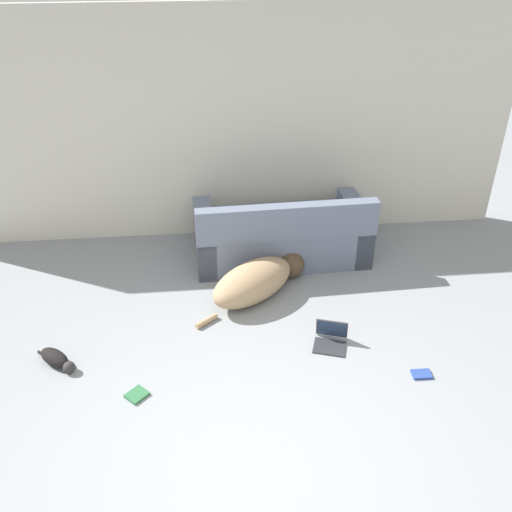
{
  "coord_description": "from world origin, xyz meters",
  "views": [
    {
      "loc": [
        -0.17,
        -2.64,
        3.44
      ],
      "look_at": [
        0.26,
        1.73,
        0.7
      ],
      "focal_mm": 40.0,
      "sensor_mm": 36.0,
      "label": 1
    }
  ],
  "objects_px": {
    "dog": "(257,280)",
    "book_blue": "(422,374)",
    "laptop_open": "(331,336)",
    "book_green": "(137,395)",
    "cat": "(57,359)",
    "couch": "(281,235)"
  },
  "relations": [
    {
      "from": "laptop_open",
      "to": "cat",
      "type": "bearing_deg",
      "value": -160.46
    },
    {
      "from": "dog",
      "to": "book_blue",
      "type": "distance_m",
      "value": 1.84
    },
    {
      "from": "cat",
      "to": "book_green",
      "type": "bearing_deg",
      "value": 8.94
    },
    {
      "from": "couch",
      "to": "cat",
      "type": "distance_m",
      "value": 2.7
    },
    {
      "from": "laptop_open",
      "to": "book_blue",
      "type": "height_order",
      "value": "laptop_open"
    },
    {
      "from": "dog",
      "to": "book_blue",
      "type": "relative_size",
      "value": 7.51
    },
    {
      "from": "book_green",
      "to": "dog",
      "type": "bearing_deg",
      "value": 49.38
    },
    {
      "from": "dog",
      "to": "book_green",
      "type": "distance_m",
      "value": 1.73
    },
    {
      "from": "laptop_open",
      "to": "book_green",
      "type": "xyz_separation_m",
      "value": [
        -1.71,
        -0.5,
        -0.06
      ]
    },
    {
      "from": "laptop_open",
      "to": "book_green",
      "type": "bearing_deg",
      "value": -145.52
    },
    {
      "from": "couch",
      "to": "cat",
      "type": "height_order",
      "value": "couch"
    },
    {
      "from": "cat",
      "to": "laptop_open",
      "type": "height_order",
      "value": "laptop_open"
    },
    {
      "from": "book_green",
      "to": "book_blue",
      "type": "distance_m",
      "value": 2.4
    },
    {
      "from": "couch",
      "to": "laptop_open",
      "type": "relative_size",
      "value": 5.38
    },
    {
      "from": "couch",
      "to": "cat",
      "type": "bearing_deg",
      "value": 33.8
    },
    {
      "from": "couch",
      "to": "book_green",
      "type": "bearing_deg",
      "value": 52.02
    },
    {
      "from": "dog",
      "to": "book_blue",
      "type": "xyz_separation_m",
      "value": [
        1.28,
        -1.31,
        -0.17
      ]
    },
    {
      "from": "laptop_open",
      "to": "book_green",
      "type": "distance_m",
      "value": 1.79
    },
    {
      "from": "dog",
      "to": "laptop_open",
      "type": "xyz_separation_m",
      "value": [
        0.59,
        -0.81,
        -0.11
      ]
    },
    {
      "from": "cat",
      "to": "book_green",
      "type": "relative_size",
      "value": 1.88
    },
    {
      "from": "couch",
      "to": "dog",
      "type": "xyz_separation_m",
      "value": [
        -0.34,
        -0.72,
        -0.09
      ]
    },
    {
      "from": "cat",
      "to": "book_blue",
      "type": "distance_m",
      "value": 3.15
    }
  ]
}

